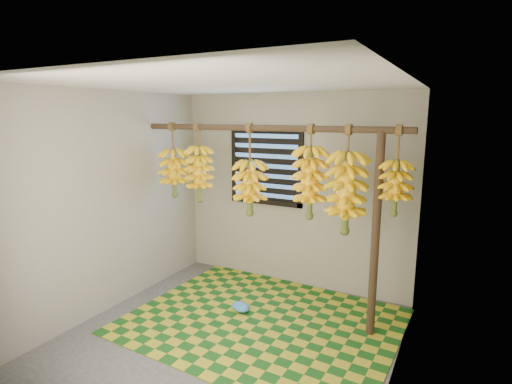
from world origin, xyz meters
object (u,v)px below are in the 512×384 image
Objects in this scene: banana_bunch_b at (199,174)px; banana_bunch_c at (250,188)px; support_post at (375,237)px; banana_bunch_e at (346,193)px; banana_bunch_f at (395,188)px; banana_bunch_d at (310,183)px; woven_mat at (262,321)px; banana_bunch_a at (174,173)px; plastic_bag at (241,307)px.

banana_bunch_b is 0.68m from banana_bunch_c.
banana_bunch_b is (-2.03, 0.00, 0.47)m from support_post.
banana_bunch_c is at bearing 0.00° from banana_bunch_b.
banana_bunch_e is (-0.30, 0.00, 0.40)m from support_post.
banana_bunch_e is 1.27× the size of banana_bunch_f.
banana_bunch_d is 0.82m from banana_bunch_f.
woven_mat is 2.83× the size of banana_bunch_d.
woven_mat is 1.99m from banana_bunch_a.
banana_bunch_e is (1.06, 0.00, 0.04)m from banana_bunch_c.
woven_mat is 3.25× the size of banana_bunch_f.
support_post is 2.11× the size of banana_bunch_d.
support_post is 2.26× the size of banana_bunch_a.
plastic_bag is 1.72m from banana_bunch_e.
banana_bunch_c is 1.20× the size of banana_bunch_f.
woven_mat is 3.02× the size of banana_bunch_a.
banana_bunch_f is at bearing 7.79° from plastic_bag.
support_post reaches higher than plastic_bag.
banana_bunch_e is at bearing 11.02° from plastic_bag.
banana_bunch_a is at bearing 180.00° from banana_bunch_f.
banana_bunch_e is at bearing 0.00° from banana_bunch_c.
banana_bunch_a and banana_bunch_f have the same top height.
banana_bunch_c reaches higher than woven_mat.
support_post is at bearing 15.32° from woven_mat.
banana_bunch_b is 1.73m from banana_bunch_e.
support_post is 1.67m from plastic_bag.
banana_bunch_d is (-0.67, 0.00, 0.47)m from support_post.
banana_bunch_e is 0.46m from banana_bunch_f.
banana_bunch_d is at bearing 16.66° from plastic_bag.
support_post is at bearing -0.00° from banana_bunch_a.
support_post is at bearing 0.00° from banana_bunch_b.
support_post is 0.82m from banana_bunch_d.
banana_bunch_a is 0.94× the size of banana_bunch_d.
woven_mat is 0.32m from plastic_bag.
plastic_bag is 1.58m from banana_bunch_d.
banana_bunch_f is (2.55, -0.00, 0.03)m from banana_bunch_a.
plastic_bag reaches higher than woven_mat.
banana_bunch_c is (-1.35, 0.00, 0.36)m from support_post.
banana_bunch_e is (0.37, 0.00, -0.07)m from banana_bunch_d.
plastic_bag is 1.75m from banana_bunch_a.
banana_bunch_e reaches higher than woven_mat.
banana_bunch_c is at bearing 180.00° from banana_bunch_d.
banana_bunch_c and banana_bunch_e have the same top height.
plastic_bag is at bearing -163.34° from banana_bunch_d.
banana_bunch_a is (-1.34, 0.29, 1.45)m from woven_mat.
support_post is at bearing 0.00° from banana_bunch_d.
banana_bunch_d is (0.69, 0.21, 1.41)m from plastic_bag.
banana_bunch_a is 1.05m from banana_bunch_c.
support_post is 0.51m from banana_bunch_f.
plastic_bag is 0.23× the size of banana_bunch_c.
banana_bunch_a is at bearing 180.00° from banana_bunch_b.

